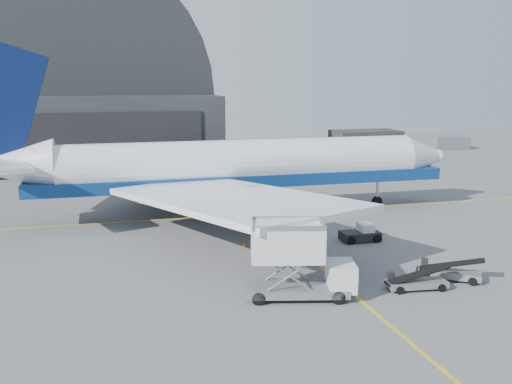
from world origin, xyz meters
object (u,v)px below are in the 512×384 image
object	(u,v)px
airliner	(224,167)
pushback_tug	(361,234)
catering_truck	(296,262)
belt_loader_a	(416,282)
belt_loader_b	(449,272)

from	to	relation	value
airliner	pushback_tug	size ratio (longest dim) A/B	15.19
catering_truck	pushback_tug	size ratio (longest dim) A/B	2.18
pushback_tug	belt_loader_a	distance (m)	12.56
catering_truck	pushback_tug	world-z (taller)	catering_truck
catering_truck	belt_loader_b	xyz separation A→B (m)	(12.16, 0.49, -2.00)
catering_truck	belt_loader_b	distance (m)	12.33
belt_loader_a	belt_loader_b	xyz separation A→B (m)	(3.44, 1.23, 0.03)
catering_truck	belt_loader_a	bearing A→B (deg)	8.70
pushback_tug	belt_loader_b	size ratio (longest dim) A/B	0.79
airliner	pushback_tug	world-z (taller)	airliner
belt_loader_a	pushback_tug	bearing A→B (deg)	88.58
belt_loader_a	belt_loader_b	bearing A→B (deg)	25.79
airliner	catering_truck	size ratio (longest dim) A/B	6.97
airliner	belt_loader_a	xyz separation A→B (m)	(8.41, -25.87, -4.79)
pushback_tug	belt_loader_a	xyz separation A→B (m)	(-1.65, -12.45, -0.08)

